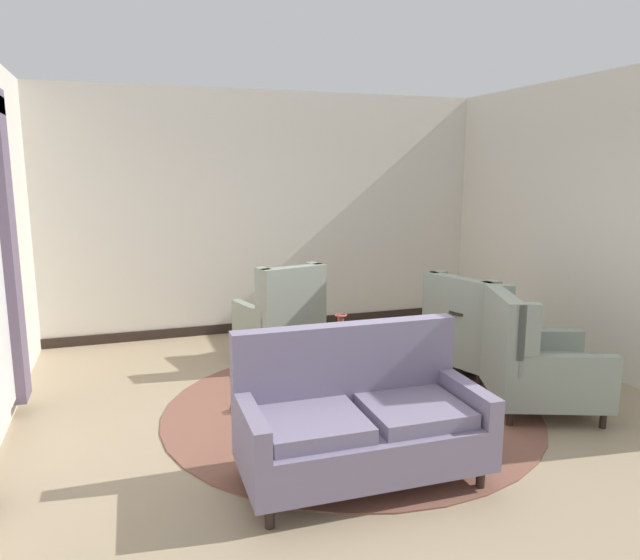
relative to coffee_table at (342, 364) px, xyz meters
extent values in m
plane|color=#9E896B|center=(0.03, -0.45, -0.38)|extent=(8.87, 8.87, 0.00)
cube|color=silver|center=(0.03, 2.72, 1.15)|extent=(5.86, 0.08, 3.06)
cube|color=silver|center=(2.88, 0.51, 1.15)|extent=(0.08, 4.43, 3.06)
cube|color=black|center=(0.03, 2.67, -0.32)|extent=(5.70, 0.03, 0.12)
cylinder|color=brown|center=(0.03, -0.15, -0.37)|extent=(3.28, 3.28, 0.01)
cube|color=#605166|center=(-2.70, 0.72, 1.02)|extent=(0.10, 0.32, 2.54)
cylinder|color=black|center=(0.00, 0.00, 0.05)|extent=(0.97, 0.97, 0.04)
cylinder|color=black|center=(0.00, 0.00, -0.15)|extent=(0.10, 0.10, 0.37)
cube|color=black|center=(0.22, 0.02, -0.34)|extent=(0.28, 0.08, 0.07)
cube|color=black|center=(-0.09, 0.20, -0.34)|extent=(0.17, 0.28, 0.07)
cube|color=black|center=(-0.11, -0.19, -0.34)|extent=(0.19, 0.27, 0.07)
cylinder|color=brown|center=(-0.02, -0.02, 0.08)|extent=(0.09, 0.09, 0.02)
ellipsoid|color=brown|center=(-0.02, -0.02, 0.22)|extent=(0.16, 0.16, 0.24)
cylinder|color=brown|center=(-0.02, -0.02, 0.40)|extent=(0.06, 0.06, 0.11)
torus|color=brown|center=(-0.02, -0.02, 0.45)|extent=(0.11, 0.11, 0.02)
cube|color=slate|center=(-0.35, -1.33, -0.09)|extent=(1.64, 0.82, 0.29)
cube|color=slate|center=(-0.35, -1.00, 0.35)|extent=(1.63, 0.16, 0.59)
cube|color=slate|center=(-0.71, -1.36, 0.11)|extent=(0.66, 0.60, 0.10)
cube|color=slate|center=(0.01, -1.37, 0.11)|extent=(0.66, 0.60, 0.10)
cube|color=slate|center=(-1.11, -1.36, 0.16)|extent=(0.12, 0.70, 0.20)
cube|color=slate|center=(0.41, -1.39, 0.16)|extent=(0.12, 0.70, 0.20)
cylinder|color=black|center=(-1.07, -1.63, -0.31)|extent=(0.06, 0.06, 0.14)
cylinder|color=black|center=(0.36, -1.65, -0.31)|extent=(0.06, 0.06, 0.14)
cylinder|color=black|center=(-1.06, -1.00, -0.31)|extent=(0.06, 0.06, 0.14)
cylinder|color=black|center=(0.37, -1.02, -0.31)|extent=(0.06, 0.06, 0.14)
cube|color=gray|center=(-0.21, 1.46, -0.10)|extent=(0.92, 1.01, 0.28)
cube|color=gray|center=(-0.12, 1.11, 0.38)|extent=(0.74, 0.32, 0.67)
cube|color=gray|center=(0.16, 1.28, 0.46)|extent=(0.15, 0.22, 0.51)
cube|color=gray|center=(-0.45, 1.12, 0.46)|extent=(0.15, 0.22, 0.51)
cube|color=gray|center=(0.08, 1.58, 0.15)|extent=(0.29, 0.75, 0.22)
cube|color=gray|center=(-0.53, 1.43, 0.15)|extent=(0.29, 0.75, 0.22)
cylinder|color=black|center=(-0.03, 1.86, -0.31)|extent=(0.06, 0.06, 0.14)
cylinder|color=black|center=(-0.57, 1.72, -0.31)|extent=(0.06, 0.06, 0.14)
cylinder|color=black|center=(0.15, 1.19, -0.31)|extent=(0.06, 0.06, 0.14)
cylinder|color=black|center=(-0.40, 1.05, -0.31)|extent=(0.06, 0.06, 0.14)
cube|color=gray|center=(1.63, 0.38, -0.09)|extent=(0.99, 0.99, 0.30)
cube|color=gray|center=(1.32, 0.28, 0.36)|extent=(0.37, 0.79, 0.60)
cube|color=gray|center=(1.51, -0.02, 0.43)|extent=(0.22, 0.16, 0.46)
cube|color=gray|center=(1.30, 0.63, 0.43)|extent=(0.22, 0.16, 0.46)
cube|color=gray|center=(1.78, 0.07, 0.18)|extent=(0.69, 0.31, 0.24)
cube|color=gray|center=(1.57, 0.72, 0.18)|extent=(0.69, 0.31, 0.24)
cylinder|color=black|center=(2.02, 0.18, -0.31)|extent=(0.06, 0.06, 0.14)
cylinder|color=black|center=(1.83, 0.77, -0.31)|extent=(0.06, 0.06, 0.14)
cylinder|color=black|center=(1.42, -0.02, -0.31)|extent=(0.06, 0.06, 0.14)
cylinder|color=black|center=(1.23, 0.58, -0.31)|extent=(0.06, 0.06, 0.14)
cube|color=gray|center=(1.62, -0.70, -0.08)|extent=(1.16, 1.13, 0.30)
cube|color=gray|center=(1.26, -0.57, 0.37)|extent=(0.44, 0.85, 0.61)
cube|color=gray|center=(1.21, -0.95, 0.44)|extent=(0.22, 0.16, 0.46)
cube|color=gray|center=(1.48, -0.25, 0.44)|extent=(0.22, 0.16, 0.46)
cube|color=gray|center=(1.53, -1.07, 0.16)|extent=(0.80, 0.39, 0.18)
cube|color=gray|center=(1.80, -0.37, 0.16)|extent=(0.80, 0.39, 0.18)
cylinder|color=black|center=(1.85, -1.16, -0.31)|extent=(0.06, 0.06, 0.14)
cylinder|color=black|center=(2.10, -0.52, -0.31)|extent=(0.06, 0.06, 0.14)
cylinder|color=black|center=(1.14, -0.89, -0.31)|extent=(0.06, 0.06, 0.14)
cylinder|color=black|center=(1.39, -0.25, -0.31)|extent=(0.06, 0.06, 0.14)
cylinder|color=black|center=(1.48, 0.27, 0.32)|extent=(0.48, 0.48, 0.03)
cylinder|color=black|center=(1.48, 0.27, -0.04)|extent=(0.07, 0.07, 0.68)
cylinder|color=black|center=(1.48, 0.27, -0.36)|extent=(0.31, 0.31, 0.04)
camera|label=1|loc=(-1.81, -4.74, 1.72)|focal=33.28mm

